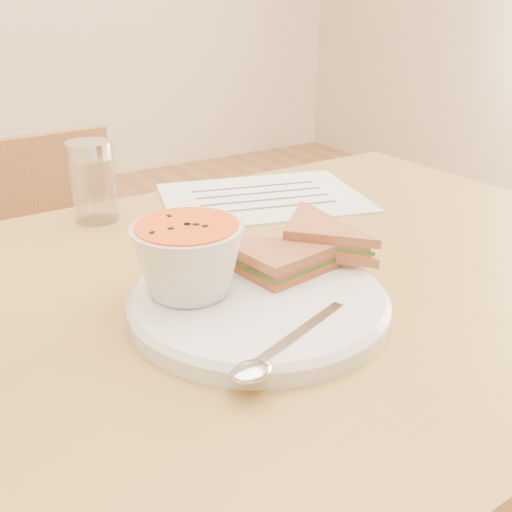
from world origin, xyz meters
TOP-DOWN VIEW (x-y plane):
  - dining_table at (0.00, 0.00)m, footprint 1.00×0.70m
  - chair_far at (-0.14, 0.45)m, footprint 0.38×0.38m
  - plate at (-0.06, -0.06)m, footprint 0.33×0.33m
  - soup_bowl at (-0.12, -0.03)m, footprint 0.14×0.14m
  - sandwich_half_a at (-0.05, -0.08)m, footprint 0.12×0.12m
  - sandwich_half_b at (-0.00, -0.02)m, footprint 0.15×0.15m
  - spoon at (-0.09, -0.15)m, footprint 0.19×0.09m
  - paper_menu at (0.14, 0.23)m, footprint 0.36×0.31m
  - condiment_shaker at (-0.11, 0.28)m, footprint 0.08×0.08m

SIDE VIEW (x-z plane):
  - dining_table at x=0.00m, z-range 0.00..0.75m
  - chair_far at x=-0.14m, z-range 0.00..0.81m
  - paper_menu at x=0.14m, z-range 0.75..0.75m
  - plate at x=-0.06m, z-range 0.75..0.77m
  - spoon at x=-0.09m, z-range 0.77..0.78m
  - sandwich_half_a at x=-0.05m, z-range 0.77..0.80m
  - sandwich_half_b at x=0.00m, z-range 0.78..0.81m
  - soup_bowl at x=-0.12m, z-range 0.77..0.84m
  - condiment_shaker at x=-0.11m, z-range 0.75..0.86m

